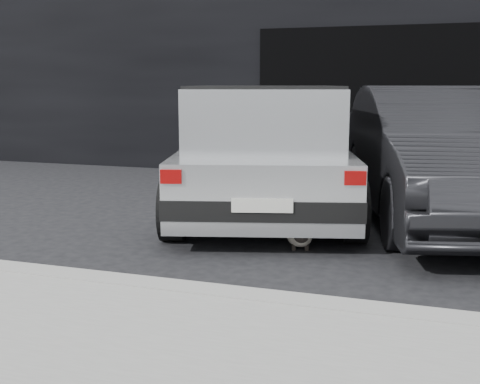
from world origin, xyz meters
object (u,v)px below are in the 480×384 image
(cat_siamese, at_px, (300,236))
(cat_white, at_px, (200,220))
(silver_hatchback, at_px, (265,144))
(second_car, at_px, (439,154))

(cat_siamese, height_order, cat_white, cat_white)
(cat_siamese, xyz_separation_m, cat_white, (-1.15, 0.16, 0.05))
(silver_hatchback, xyz_separation_m, second_car, (2.10, 0.26, -0.07))
(second_car, xyz_separation_m, cat_siamese, (-1.30, -1.76, -0.68))
(silver_hatchback, relative_size, second_car, 0.97)
(second_car, height_order, cat_siamese, second_car)
(second_car, bearing_deg, silver_hatchback, 172.52)
(silver_hatchback, bearing_deg, cat_white, -120.06)
(silver_hatchback, bearing_deg, second_car, -8.39)
(silver_hatchback, distance_m, cat_white, 1.56)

